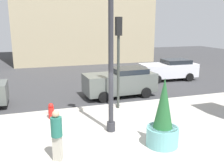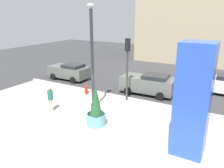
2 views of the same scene
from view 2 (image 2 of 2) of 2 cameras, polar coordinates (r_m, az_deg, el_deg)
name	(u,v)px [view 2 (image 2 of 2)]	position (r m, az deg, el deg)	size (l,w,h in m)	color
ground_plane	(117,93)	(18.69, 1.31, -2.28)	(60.00, 60.00, 0.00)	#38383A
plaza_pavement	(71,121)	(14.13, -10.55, -9.44)	(18.00, 10.00, 0.02)	#ADA89E
curb_strip	(112,95)	(17.94, -0.03, -2.87)	(18.00, 0.24, 0.16)	#B7B2A8
lamp_post	(92,61)	(14.58, -5.10, 5.85)	(0.44, 0.44, 6.97)	#2D2D33
art_pillar_blue	(193,100)	(10.65, 20.06, -3.97)	(1.46, 1.46, 5.25)	blue
potted_plant_by_pillar	(96,110)	(13.17, -4.15, -6.60)	(1.17, 1.17, 2.54)	#6BB2B2
fire_hydrant	(86,90)	(18.40, -6.62, -1.50)	(0.36, 0.26, 0.75)	red
traffic_light_corner	(127,60)	(16.28, 3.97, 6.21)	(0.28, 0.42, 4.69)	#333833
car_passing_lane	(148,84)	(18.41, 9.28, 0.11)	(4.41, 2.24, 1.72)	#565B56
car_curb_east	(69,71)	(22.74, -10.94, 3.23)	(4.08, 2.07, 1.60)	#565B56
car_far_lane	(222,84)	(20.44, 26.33, 0.07)	(4.50, 2.17, 1.61)	silver
pedestrian_on_sidewalk	(50,98)	(15.52, -15.52, -3.39)	(0.49, 0.49, 1.73)	#B2AD9E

